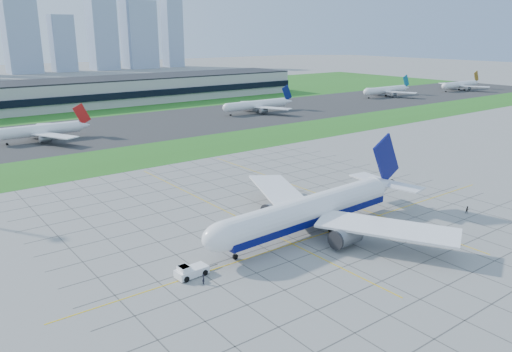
# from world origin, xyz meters

# --- Properties ---
(ground) EXTENTS (1400.00, 1400.00, 0.00)m
(ground) POSITION_xyz_m (0.00, 0.00, 0.00)
(ground) COLOR gray
(ground) RESTS_ON ground
(grass_median) EXTENTS (700.00, 35.00, 0.04)m
(grass_median) POSITION_xyz_m (0.00, 90.00, 0.02)
(grass_median) COLOR #28611B
(grass_median) RESTS_ON ground
(asphalt_taxiway) EXTENTS (700.00, 75.00, 0.04)m
(asphalt_taxiway) POSITION_xyz_m (0.00, 145.00, 0.03)
(asphalt_taxiway) COLOR #383838
(asphalt_taxiway) RESTS_ON ground
(grass_far) EXTENTS (700.00, 145.00, 0.04)m
(grass_far) POSITION_xyz_m (0.00, 255.00, 0.02)
(grass_far) COLOR #28611B
(grass_far) RESTS_ON ground
(apron_markings) EXTENTS (120.00, 130.00, 0.03)m
(apron_markings) POSITION_xyz_m (0.43, 11.09, 0.02)
(apron_markings) COLOR #474744
(apron_markings) RESTS_ON ground
(terminal) EXTENTS (260.00, 43.00, 15.80)m
(terminal) POSITION_xyz_m (40.00, 229.87, 7.89)
(terminal) COLOR #B7B7B2
(terminal) RESTS_ON ground
(airliner) EXTENTS (60.46, 61.16, 19.02)m
(airliner) POSITION_xyz_m (-2.83, 0.23, 5.20)
(airliner) COLOR white
(airliner) RESTS_ON ground
(pushback_tug) EXTENTS (8.83, 3.35, 2.44)m
(pushback_tug) POSITION_xyz_m (-34.39, -1.80, 1.09)
(pushback_tug) COLOR white
(pushback_tug) RESTS_ON ground
(crew_near) EXTENTS (0.62, 0.79, 1.91)m
(crew_near) POSITION_xyz_m (-33.96, -5.69, 0.96)
(crew_near) COLOR black
(crew_near) RESTS_ON ground
(crew_far) EXTENTS (1.13, 1.06, 1.86)m
(crew_far) POSITION_xyz_m (36.30, -14.17, 0.93)
(crew_far) COLOR black
(crew_far) RESTS_ON ground
(distant_jet_1) EXTENTS (35.77, 42.66, 14.08)m
(distant_jet_1) POSITION_xyz_m (-22.45, 138.13, 4.48)
(distant_jet_1) COLOR white
(distant_jet_1) RESTS_ON ground
(distant_jet_2) EXTENTS (45.30, 42.66, 14.08)m
(distant_jet_2) POSITION_xyz_m (92.58, 144.34, 4.49)
(distant_jet_2) COLOR white
(distant_jet_2) RESTS_ON ground
(distant_jet_3) EXTENTS (45.37, 42.66, 14.08)m
(distant_jet_3) POSITION_xyz_m (208.18, 148.35, 4.49)
(distant_jet_3) COLOR white
(distant_jet_3) RESTS_ON ground
(distant_jet_4) EXTENTS (45.98, 42.66, 14.08)m
(distant_jet_4) POSITION_xyz_m (284.18, 138.64, 4.49)
(distant_jet_4) COLOR white
(distant_jet_4) RESTS_ON ground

